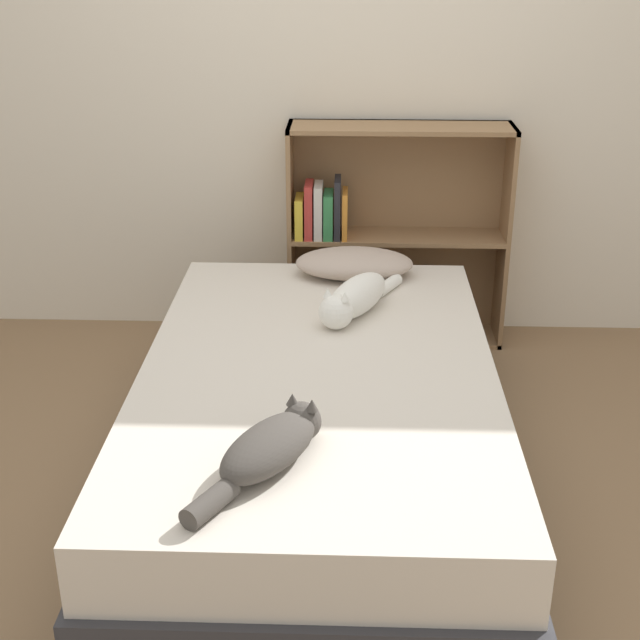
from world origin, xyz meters
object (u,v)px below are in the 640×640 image
cat_light (354,299)px  cat_dark (271,446)px  bookshelf (387,230)px  bed (318,428)px  pillow (354,263)px

cat_light → cat_dark: size_ratio=0.99×
bookshelf → bed: bearing=-101.7°
pillow → bookshelf: bookshelf is taller
cat_dark → pillow: bearing=21.2°
pillow → cat_light: cat_light is taller
pillow → bookshelf: size_ratio=0.48×
bed → cat_light: size_ratio=3.92×
bed → pillow: 0.89m
cat_light → bookshelf: (0.15, 0.87, -0.02)m
pillow → bookshelf: 0.48m
bed → cat_dark: 0.67m
pillow → bed: bearing=-98.1°
cat_dark → bookshelf: bookshelf is taller
pillow → cat_light: size_ratio=0.95×
cat_light → bed: bearing=13.3°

